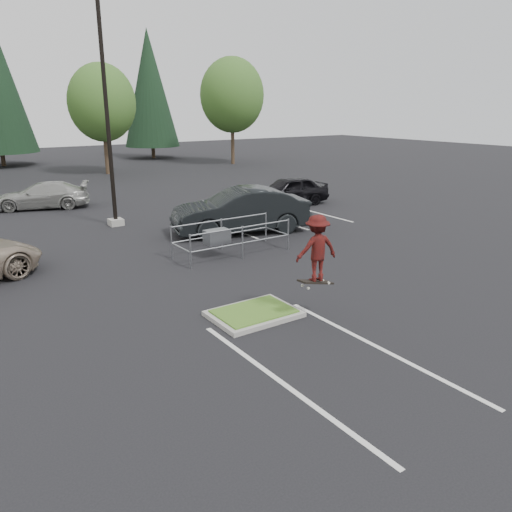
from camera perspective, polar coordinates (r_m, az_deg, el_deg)
ground at (r=13.01m, az=-0.24°, el=-6.88°), size 120.00×120.00×0.00m
grass_median at (r=12.98m, az=-0.24°, el=-6.57°), size 2.20×1.60×0.16m
stall_lines at (r=17.57m, az=-15.03°, el=-1.08°), size 22.62×17.60×0.01m
light_pole at (r=23.04m, az=-16.61°, el=14.49°), size 0.70×0.60×10.12m
decid_c at (r=41.68m, az=-17.19°, el=16.15°), size 5.12×5.12×8.38m
decid_d at (r=47.17m, az=-2.78°, el=17.64°), size 5.76×5.76×9.43m
conif_c at (r=53.56m, az=-12.06°, el=18.21°), size 5.50×5.50×12.50m
cart_corral at (r=17.95m, az=-4.09°, el=2.31°), size 4.20×1.55×1.18m
skateboarder at (r=12.32m, az=6.99°, el=0.84°), size 1.18×0.82×1.87m
car_r_charc at (r=21.25m, az=-1.75°, el=5.20°), size 6.09×3.43×1.90m
car_r_black at (r=27.47m, az=3.73°, el=7.45°), size 4.71×2.31×1.54m
car_far_silver at (r=28.76m, az=-23.10°, el=6.40°), size 5.10×3.40×1.37m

